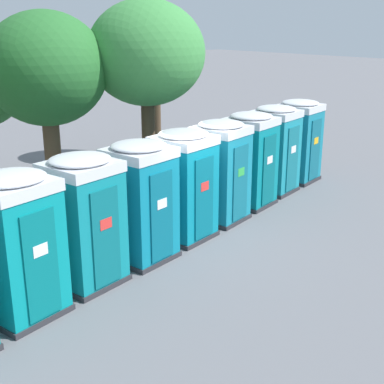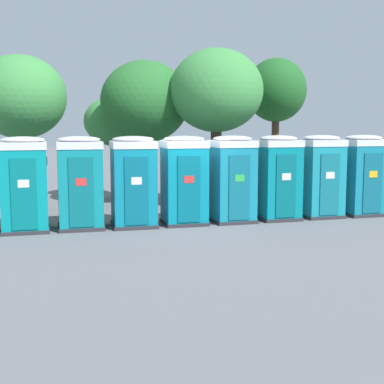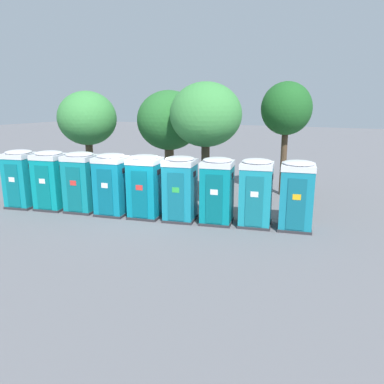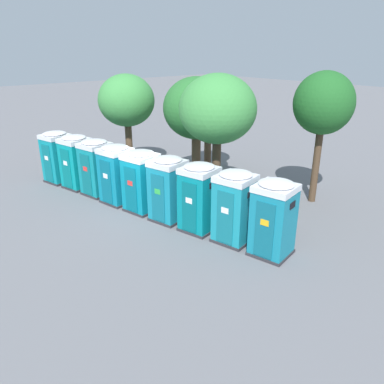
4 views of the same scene
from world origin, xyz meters
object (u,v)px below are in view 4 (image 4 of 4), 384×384
object	(u,v)px
street_tree_0	(218,110)
street_tree_1	(196,109)
street_tree_4	(126,101)
portapotty_0	(57,157)
portapotty_5	(168,189)
street_tree_3	(208,116)
portapotty_7	(234,207)
portapotty_3	(117,174)
portapotty_8	(273,218)
portapotty_4	(141,181)
portapotty_1	(76,162)
portapotty_6	(199,197)
street_tree_2	(324,104)
portapotty_2	(96,167)

from	to	relation	value
street_tree_0	street_tree_1	world-z (taller)	street_tree_0
street_tree_4	portapotty_0	bearing A→B (deg)	-99.16
portapotty_5	street_tree_3	distance (m)	6.96
portapotty_7	street_tree_1	distance (m)	6.68
portapotty_3	street_tree_4	xyz separation A→B (m)	(-3.69, 2.97, 2.43)
portapotty_8	street_tree_1	distance (m)	7.79
portapotty_4	portapotty_8	distance (m)	5.84
portapotty_4	portapotty_5	size ratio (longest dim) A/B	1.00
portapotty_8	street_tree_4	xyz separation A→B (m)	(-10.85, 1.52, 2.43)
portapotty_3	portapotty_5	distance (m)	2.92
portapotty_1	street_tree_0	size ratio (longest dim) A/B	0.47
street_tree_3	street_tree_1	bearing A→B (deg)	-58.41
portapotty_0	street_tree_1	size ratio (longest dim) A/B	0.50
portapotty_3	portapotty_6	bearing A→B (deg)	11.34
portapotty_1	portapotty_4	bearing A→B (deg)	10.11
street_tree_0	street_tree_4	bearing A→B (deg)	-177.19
portapotty_0	portapotty_3	bearing A→B (deg)	10.73
portapotty_4	street_tree_2	xyz separation A→B (m)	(4.09, 6.20, 2.91)
portapotty_0	portapotty_6	xyz separation A→B (m)	(8.60, 1.68, -0.00)
portapotty_4	street_tree_0	xyz separation A→B (m)	(1.29, 3.00, 2.69)
portapotty_2	portapotty_8	xyz separation A→B (m)	(8.61, 1.64, 0.00)
portapotty_6	street_tree_3	bearing A→B (deg)	134.13
street_tree_3	portapotty_8	bearing A→B (deg)	-30.52
portapotty_6	portapotty_1	bearing A→B (deg)	-169.39
portapotty_1	street_tree_1	bearing A→B (deg)	56.42
portapotty_1	portapotty_3	size ratio (longest dim) A/B	1.00
portapotty_3	portapotty_4	xyz separation A→B (m)	(1.43, 0.29, 0.00)
portapotty_2	portapotty_4	bearing A→B (deg)	9.38
portapotty_0	portapotty_4	world-z (taller)	same
portapotty_5	portapotty_6	bearing A→B (deg)	12.28
portapotty_2	street_tree_4	xyz separation A→B (m)	(-2.24, 3.16, 2.43)
portapotty_6	street_tree_2	bearing A→B (deg)	77.69
portapotty_2	street_tree_3	bearing A→B (deg)	84.73
portapotty_6	street_tree_4	size ratio (longest dim) A/B	0.50
portapotty_6	portapotty_7	size ratio (longest dim) A/B	1.00
portapotty_6	portapotty_8	size ratio (longest dim) A/B	1.00
portapotty_6	street_tree_2	xyz separation A→B (m)	(1.23, 5.63, 2.91)
portapotty_4	street_tree_0	distance (m)	4.23
portapotty_5	street_tree_2	xyz separation A→B (m)	(2.66, 5.94, 2.91)
portapotty_2	street_tree_4	bearing A→B (deg)	125.36
portapotty_1	portapotty_0	bearing A→B (deg)	-166.82
portapotty_6	street_tree_1	world-z (taller)	street_tree_1
street_tree_1	portapotty_6	bearing A→B (deg)	-40.66
street_tree_2	street_tree_1	bearing A→B (deg)	-157.30
portapotty_8	street_tree_3	xyz separation A→B (m)	(-8.02, 4.73, 1.67)
portapotty_2	portapotty_3	distance (m)	1.46
portapotty_1	portapotty_6	distance (m)	7.30
portapotty_3	street_tree_3	xyz separation A→B (m)	(-0.86, 6.18, 1.67)
portapotty_7	portapotty_1	bearing A→B (deg)	-168.97
street_tree_0	street_tree_2	bearing A→B (deg)	48.80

